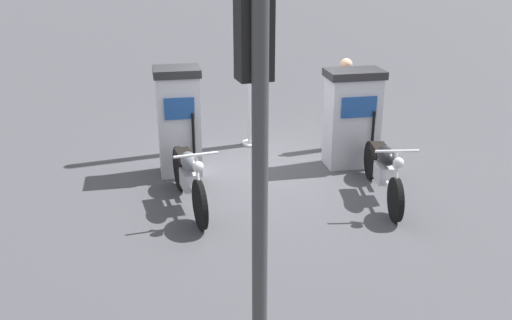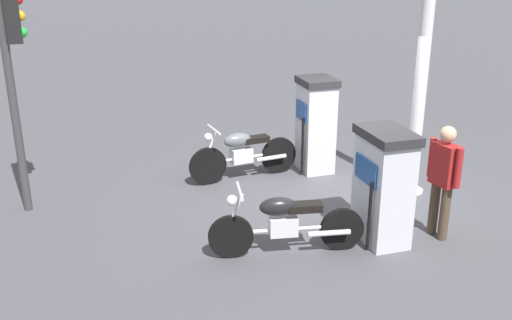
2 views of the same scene
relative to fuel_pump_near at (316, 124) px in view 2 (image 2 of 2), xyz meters
The scene contains 8 objects.
ground_plane 1.60m from the fuel_pump_near, 88.83° to the left, with size 120.00×120.00×0.00m, color #424247.
fuel_pump_near is the anchor object (origin of this frame).
fuel_pump_far 2.71m from the fuel_pump_near, 90.00° to the left, with size 0.62×0.91×1.55m.
motorcycle_near_pump 1.38m from the fuel_pump_near, ahead, with size 1.93×0.59×0.96m.
motorcycle_far_pump 3.12m from the fuel_pump_near, 63.94° to the left, with size 2.02×0.56×0.93m.
attendant_person 2.92m from the fuel_pump_near, 106.12° to the left, with size 0.28×0.58×1.57m.
roadside_traffic_light 4.90m from the fuel_pump_near, ahead, with size 0.39×0.27×3.21m.
canopy_support_pole 2.24m from the fuel_pump_near, 132.90° to the left, with size 0.40×0.40×4.60m.
Camera 2 is at (3.26, 7.86, 3.74)m, focal length 41.06 mm.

